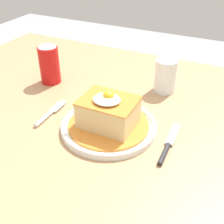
# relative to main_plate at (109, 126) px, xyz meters

# --- Properties ---
(dining_table) EXTENTS (1.50, 0.88, 0.76)m
(dining_table) POSITION_rel_main_plate_xyz_m (0.05, 0.09, -0.11)
(dining_table) COLOR #A87F56
(dining_table) RESTS_ON ground_plane
(main_plate) EXTENTS (0.25, 0.25, 0.02)m
(main_plate) POSITION_rel_main_plate_xyz_m (0.00, 0.00, 0.00)
(main_plate) COLOR white
(main_plate) RESTS_ON dining_table
(sandwich_meal) EXTENTS (0.21, 0.21, 0.10)m
(sandwich_meal) POSITION_rel_main_plate_xyz_m (-0.00, -0.00, 0.04)
(sandwich_meal) COLOR orange
(sandwich_meal) RESTS_ON main_plate
(fork) EXTENTS (0.02, 0.14, 0.01)m
(fork) POSITION_rel_main_plate_xyz_m (-0.18, -0.02, -0.00)
(fork) COLOR silver
(fork) RESTS_ON dining_table
(knife) EXTENTS (0.02, 0.17, 0.01)m
(knife) POSITION_rel_main_plate_xyz_m (0.16, -0.01, -0.00)
(knife) COLOR #262628
(knife) RESTS_ON dining_table
(soda_can) EXTENTS (0.07, 0.07, 0.12)m
(soda_can) POSITION_rel_main_plate_xyz_m (-0.29, 0.15, 0.05)
(soda_can) COLOR red
(soda_can) RESTS_ON dining_table
(drinking_glass) EXTENTS (0.07, 0.07, 0.10)m
(drinking_glass) POSITION_rel_main_plate_xyz_m (0.07, 0.26, 0.04)
(drinking_glass) COLOR silver
(drinking_glass) RESTS_ON dining_table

